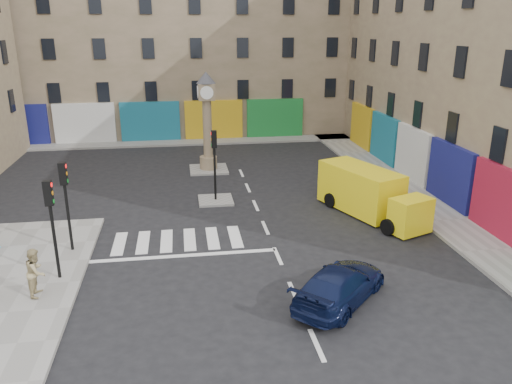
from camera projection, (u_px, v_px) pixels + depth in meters
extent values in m
plane|color=black|center=(283.00, 267.00, 19.33)|extent=(120.00, 120.00, 0.00)
cube|color=gray|center=(391.00, 180.00, 29.91)|extent=(2.60, 30.00, 0.15)
cube|color=gray|center=(177.00, 142.00, 39.53)|extent=(32.00, 2.40, 0.15)
cube|color=gray|center=(216.00, 200.00, 26.52)|extent=(1.80, 1.80, 0.12)
cube|color=gray|center=(209.00, 169.00, 32.14)|extent=(2.40, 2.40, 0.12)
cube|color=#91805F|center=(509.00, 42.00, 28.28)|extent=(10.00, 30.00, 16.00)
cube|color=gray|center=(172.00, 30.00, 42.27)|extent=(32.00, 10.00, 17.00)
cylinder|color=black|center=(55.00, 242.00, 17.84)|extent=(0.12, 0.12, 2.80)
cube|color=black|center=(48.00, 193.00, 17.24)|extent=(0.28, 0.22, 0.90)
cylinder|color=black|center=(69.00, 218.00, 20.08)|extent=(0.12, 0.12, 2.80)
cube|color=black|center=(63.00, 174.00, 19.49)|extent=(0.28, 0.22, 0.90)
cylinder|color=black|center=(215.00, 174.00, 26.05)|extent=(0.12, 0.12, 2.80)
cube|color=black|center=(214.00, 139.00, 25.46)|extent=(0.28, 0.22, 0.90)
cylinder|color=#91805F|center=(209.00, 162.00, 31.99)|extent=(1.10, 1.10, 0.80)
cylinder|color=#91805F|center=(207.00, 129.00, 31.29)|extent=(0.56, 0.56, 3.60)
cube|color=#91805F|center=(206.00, 92.00, 30.55)|extent=(1.00, 1.00, 1.00)
cylinder|color=white|center=(207.00, 93.00, 30.06)|extent=(0.80, 0.06, 0.80)
cone|color=#333338|center=(206.00, 77.00, 30.28)|extent=(1.20, 1.20, 0.70)
imported|color=#0B1333|center=(340.00, 285.00, 16.77)|extent=(4.35, 4.39, 1.28)
cube|color=yellow|center=(360.00, 189.00, 24.83)|extent=(3.37, 4.87, 2.15)
cube|color=yellow|center=(410.00, 215.00, 22.16)|extent=(2.06, 1.69, 1.59)
cube|color=black|center=(412.00, 208.00, 22.00)|extent=(1.79, 1.36, 0.66)
cylinder|color=black|center=(388.00, 227.00, 22.19)|extent=(0.49, 0.78, 0.75)
cylinder|color=black|center=(418.00, 219.00, 23.07)|extent=(0.49, 0.78, 0.75)
cylinder|color=black|center=(330.00, 200.00, 25.57)|extent=(0.49, 0.78, 0.75)
cylinder|color=black|center=(358.00, 194.00, 26.45)|extent=(0.49, 0.78, 0.75)
imported|color=tan|center=(36.00, 272.00, 16.86)|extent=(0.66, 0.84, 1.70)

